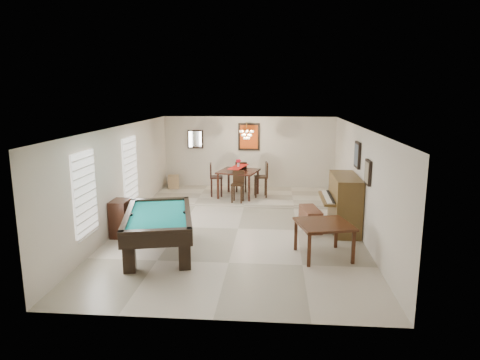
# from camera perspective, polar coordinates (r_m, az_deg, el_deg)

# --- Properties ---
(ground_plane) EXTENTS (6.00, 9.00, 0.02)m
(ground_plane) POSITION_cam_1_polar(r_m,az_deg,el_deg) (11.03, -0.25, -6.54)
(ground_plane) COLOR beige
(wall_back) EXTENTS (6.00, 0.04, 2.60)m
(wall_back) POSITION_cam_1_polar(r_m,az_deg,el_deg) (15.12, 1.20, 3.53)
(wall_back) COLOR silver
(wall_back) RESTS_ON ground_plane
(wall_front) EXTENTS (6.00, 0.04, 2.60)m
(wall_front) POSITION_cam_1_polar(r_m,az_deg,el_deg) (6.37, -3.76, -7.92)
(wall_front) COLOR silver
(wall_front) RESTS_ON ground_plane
(wall_left) EXTENTS (0.04, 9.00, 2.60)m
(wall_left) POSITION_cam_1_polar(r_m,az_deg,el_deg) (11.35, -15.53, 0.38)
(wall_left) COLOR silver
(wall_left) RESTS_ON ground_plane
(wall_right) EXTENTS (0.04, 9.00, 2.60)m
(wall_right) POSITION_cam_1_polar(r_m,az_deg,el_deg) (10.86, 15.71, -0.12)
(wall_right) COLOR silver
(wall_right) RESTS_ON ground_plane
(ceiling) EXTENTS (6.00, 9.00, 0.04)m
(ceiling) POSITION_cam_1_polar(r_m,az_deg,el_deg) (10.51, -0.27, 7.10)
(ceiling) COLOR white
(ceiling) RESTS_ON wall_back
(dining_step) EXTENTS (6.00, 2.50, 0.12)m
(dining_step) POSITION_cam_1_polar(r_m,az_deg,el_deg) (14.13, 0.87, -2.17)
(dining_step) COLOR beige
(dining_step) RESTS_ON ground_plane
(window_left_front) EXTENTS (0.06, 1.00, 1.70)m
(window_left_front) POSITION_cam_1_polar(r_m,az_deg,el_deg) (9.33, -19.99, -1.65)
(window_left_front) COLOR white
(window_left_front) RESTS_ON wall_left
(window_left_rear) EXTENTS (0.06, 1.00, 1.70)m
(window_left_rear) POSITION_cam_1_polar(r_m,az_deg,el_deg) (11.87, -14.44, 1.42)
(window_left_rear) COLOR white
(window_left_rear) RESTS_ON wall_left
(pool_table) EXTENTS (1.92, 2.80, 0.85)m
(pool_table) POSITION_cam_1_polar(r_m,az_deg,el_deg) (9.53, -10.76, -6.95)
(pool_table) COLOR black
(pool_table) RESTS_ON ground_plane
(square_table) EXTENTS (1.30, 1.30, 0.74)m
(square_table) POSITION_cam_1_polar(r_m,az_deg,el_deg) (9.28, 11.06, -7.83)
(square_table) COLOR #33190C
(square_table) RESTS_ON ground_plane
(upright_piano) EXTENTS (0.94, 1.68, 1.40)m
(upright_piano) POSITION_cam_1_polar(r_m,az_deg,el_deg) (11.03, 12.92, -3.01)
(upright_piano) COLOR brown
(upright_piano) RESTS_ON ground_plane
(piano_bench) EXTENTS (0.55, 1.04, 0.55)m
(piano_bench) POSITION_cam_1_polar(r_m,az_deg,el_deg) (11.05, 9.36, -5.13)
(piano_bench) COLOR brown
(piano_bench) RESTS_ON ground_plane
(apothecary_chest) EXTENTS (0.40, 0.59, 0.89)m
(apothecary_chest) POSITION_cam_1_polar(r_m,az_deg,el_deg) (10.75, -15.62, -4.93)
(apothecary_chest) COLOR black
(apothecary_chest) RESTS_ON ground_plane
(dining_table) EXTENTS (1.41, 1.41, 0.97)m
(dining_table) POSITION_cam_1_polar(r_m,az_deg,el_deg) (13.75, -0.22, -0.22)
(dining_table) COLOR black
(dining_table) RESTS_ON dining_step
(flower_vase) EXTENTS (0.19, 0.19, 0.26)m
(flower_vase) POSITION_cam_1_polar(r_m,az_deg,el_deg) (13.64, -0.22, 2.30)
(flower_vase) COLOR red
(flower_vase) RESTS_ON dining_table
(dining_chair_south) EXTENTS (0.40, 0.40, 0.96)m
(dining_chair_south) POSITION_cam_1_polar(r_m,az_deg,el_deg) (13.03, -0.32, -0.92)
(dining_chair_south) COLOR black
(dining_chair_south) RESTS_ON dining_step
(dining_chair_north) EXTENTS (0.40, 0.40, 1.03)m
(dining_chair_north) POSITION_cam_1_polar(r_m,az_deg,el_deg) (14.45, 0.16, 0.49)
(dining_chair_north) COLOR black
(dining_chair_north) RESTS_ON dining_step
(dining_chair_west) EXTENTS (0.45, 0.45, 1.07)m
(dining_chair_west) POSITION_cam_1_polar(r_m,az_deg,el_deg) (13.83, -3.17, 0.04)
(dining_chair_west) COLOR black
(dining_chair_west) RESTS_ON dining_step
(dining_chair_east) EXTENTS (0.47, 0.47, 1.13)m
(dining_chair_east) POSITION_cam_1_polar(r_m,az_deg,el_deg) (13.72, 2.78, 0.07)
(dining_chair_east) COLOR black
(dining_chair_east) RESTS_ON dining_step
(corner_bench) EXTENTS (0.47, 0.55, 0.43)m
(corner_bench) POSITION_cam_1_polar(r_m,az_deg,el_deg) (15.24, -8.86, -0.23)
(corner_bench) COLOR #A48359
(corner_bench) RESTS_ON dining_step
(chandelier) EXTENTS (0.44, 0.44, 0.60)m
(chandelier) POSITION_cam_1_polar(r_m,az_deg,el_deg) (13.73, 0.89, 6.49)
(chandelier) COLOR #FFE5B2
(chandelier) RESTS_ON ceiling
(back_painting) EXTENTS (0.75, 0.06, 0.95)m
(back_painting) POSITION_cam_1_polar(r_m,az_deg,el_deg) (15.01, 1.20, 5.78)
(back_painting) COLOR #D84C14
(back_painting) RESTS_ON wall_back
(back_mirror) EXTENTS (0.55, 0.06, 0.65)m
(back_mirror) POSITION_cam_1_polar(r_m,az_deg,el_deg) (15.25, -5.97, 5.43)
(back_mirror) COLOR white
(back_mirror) RESTS_ON wall_back
(right_picture_upper) EXTENTS (0.06, 0.55, 0.65)m
(right_picture_upper) POSITION_cam_1_polar(r_m,az_deg,el_deg) (11.04, 15.39, 3.25)
(right_picture_upper) COLOR slate
(right_picture_upper) RESTS_ON wall_right
(right_picture_lower) EXTENTS (0.06, 0.45, 0.55)m
(right_picture_lower) POSITION_cam_1_polar(r_m,az_deg,el_deg) (9.82, 16.70, 0.98)
(right_picture_lower) COLOR gray
(right_picture_lower) RESTS_ON wall_right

